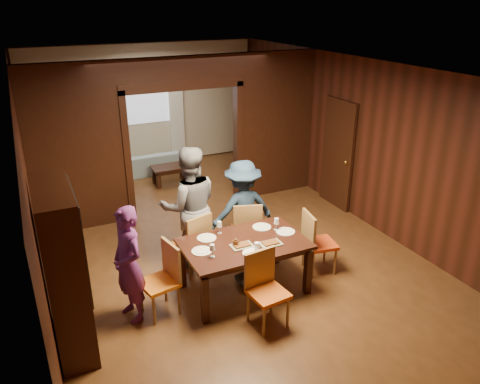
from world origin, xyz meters
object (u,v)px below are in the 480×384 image
hutch (64,270)px  coffee_table (170,175)px  chair_left (159,281)px  chair_far_r (246,228)px  person_navy (243,209)px  sofa (152,162)px  chair_right (320,242)px  chair_near (268,291)px  person_grey (190,207)px  dining_table (244,266)px  person_purple (129,265)px  chair_far_l (192,242)px

hutch → coffee_table: bearing=59.7°
chair_left → coffee_table: bearing=149.0°
chair_far_r → hutch: size_ratio=0.48×
person_navy → sofa: bearing=-85.4°
person_navy → chair_right: (0.83, -0.94, -0.31)m
sofa → chair_right: 5.39m
person_navy → chair_far_r: 0.32m
chair_left → chair_near: 1.41m
person_grey → dining_table: 1.25m
person_purple → sofa: size_ratio=0.91×
person_navy → sofa: 4.38m
chair_far_l → hutch: (-1.83, -0.89, 0.52)m
sofa → hutch: (-2.46, -5.35, 0.75)m
dining_table → chair_right: 1.25m
person_navy → person_grey: bearing=-7.6°
chair_far_l → person_grey: bearing=-123.1°
sofa → chair_right: chair_right is taller
person_navy → sofa: size_ratio=0.93×
chair_right → chair_far_l: (-1.73, 0.81, 0.00)m
chair_right → chair_far_r: (-0.81, 0.86, 0.00)m
person_navy → chair_far_l: (-0.90, -0.13, -0.31)m
hutch → dining_table: bearing=2.5°
chair_far_r → chair_near: (-0.50, -1.65, 0.00)m
person_purple → coffee_table: person_purple is taller
person_purple → sofa: bearing=147.3°
chair_right → person_grey: bearing=67.0°
person_purple → person_navy: 2.15m
sofa → coffee_table: bearing=100.4°
chair_left → chair_far_l: 1.08m
person_grey → chair_far_r: (0.85, -0.20, -0.46)m
chair_left → person_purple: bearing=-113.6°
person_grey → chair_far_r: bearing=176.7°
person_navy → chair_left: size_ratio=1.63×
person_navy → chair_far_l: 0.96m
person_purple → dining_table: 1.62m
sofa → chair_far_r: size_ratio=1.76×
sofa → hutch: size_ratio=0.85×
coffee_table → hutch: bearing=-120.3°
chair_far_l → sofa: bearing=-115.0°
person_grey → chair_right: bearing=157.1°
person_grey → chair_left: (-0.81, -1.04, -0.46)m
chair_near → person_purple: bearing=143.6°
coffee_table → chair_far_l: 3.70m
sofa → hutch: hutch is taller
person_grey → dining_table: (0.41, -1.04, -0.56)m
dining_table → chair_right: bearing=-1.1°
person_purple → chair_right: (2.81, -0.09, -0.29)m
sofa → person_grey: bearing=82.0°
person_grey → chair_far_l: bearing=83.8°
sofa → chair_far_l: size_ratio=1.76×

